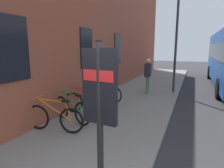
# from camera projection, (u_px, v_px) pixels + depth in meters

# --- Properties ---
(ground) EXTENTS (60.00, 60.00, 0.00)m
(ground) POSITION_uv_depth(u_px,v_px,m) (201.00, 115.00, 7.06)
(ground) COLOR #2D2D30
(sidewalk_pavement) EXTENTS (24.00, 3.50, 0.12)m
(sidewalk_pavement) POSITION_uv_depth(u_px,v_px,m) (142.00, 94.00, 9.91)
(sidewalk_pavement) COLOR gray
(sidewalk_pavement) RESTS_ON ground
(station_facade) EXTENTS (22.00, 0.65, 8.65)m
(station_facade) POSITION_uv_depth(u_px,v_px,m) (112.00, 13.00, 10.81)
(station_facade) COLOR brown
(station_facade) RESTS_ON ground
(bicycle_far_end) EXTENTS (0.48, 1.76, 0.97)m
(bicycle_far_end) POSITION_uv_depth(u_px,v_px,m) (54.00, 118.00, 5.34)
(bicycle_far_end) COLOR black
(bicycle_far_end) RESTS_ON sidewalk_pavement
(bicycle_by_door) EXTENTS (0.71, 1.69, 0.97)m
(bicycle_by_door) POSITION_uv_depth(u_px,v_px,m) (72.00, 109.00, 6.09)
(bicycle_by_door) COLOR black
(bicycle_by_door) RESTS_ON sidewalk_pavement
(bicycle_mid_rack) EXTENTS (0.71, 1.69, 0.97)m
(bicycle_mid_rack) POSITION_uv_depth(u_px,v_px,m) (88.00, 102.00, 6.94)
(bicycle_mid_rack) COLOR black
(bicycle_mid_rack) RESTS_ON sidewalk_pavement
(bicycle_nearest_sign) EXTENTS (0.72, 1.68, 0.97)m
(bicycle_nearest_sign) POSITION_uv_depth(u_px,v_px,m) (98.00, 97.00, 7.66)
(bicycle_nearest_sign) COLOR black
(bicycle_nearest_sign) RESTS_ON sidewalk_pavement
(bicycle_beside_lamp) EXTENTS (0.53, 1.75, 0.97)m
(bicycle_beside_lamp) POSITION_uv_depth(u_px,v_px,m) (105.00, 92.00, 8.40)
(bicycle_beside_lamp) COLOR black
(bicycle_beside_lamp) RESTS_ON sidewalk_pavement
(transit_info_sign) EXTENTS (0.14, 0.56, 2.40)m
(transit_info_sign) POSITION_uv_depth(u_px,v_px,m) (100.00, 97.00, 2.79)
(transit_info_sign) COLOR black
(transit_info_sign) RESTS_ON sidewalk_pavement
(pedestrian_near_bus) EXTENTS (0.67, 0.26, 1.77)m
(pedestrian_near_bus) POSITION_uv_depth(u_px,v_px,m) (148.00, 72.00, 9.70)
(pedestrian_near_bus) COLOR #4C724C
(pedestrian_near_bus) RESTS_ON sidewalk_pavement
(pedestrian_by_facade) EXTENTS (0.62, 0.36, 1.69)m
(pedestrian_by_facade) POSITION_uv_depth(u_px,v_px,m) (100.00, 89.00, 6.04)
(pedestrian_by_facade) COLOR maroon
(pedestrian_by_facade) RESTS_ON sidewalk_pavement
(street_lamp) EXTENTS (0.28, 0.28, 4.97)m
(street_lamp) POSITION_uv_depth(u_px,v_px,m) (177.00, 34.00, 9.69)
(street_lamp) COLOR #333338
(street_lamp) RESTS_ON sidewalk_pavement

